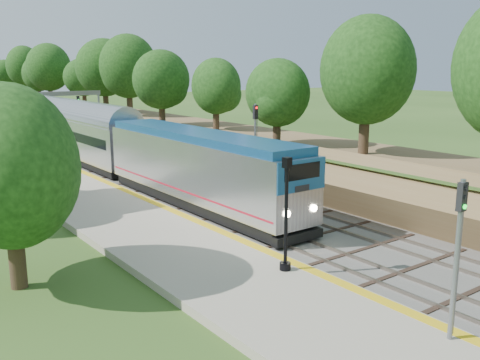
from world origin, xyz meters
TOP-DOWN VIEW (x-y plane):
  - trackbed at (2.00, 60.00)m, footprint 9.50×170.00m
  - platform at (-5.20, 16.00)m, footprint 6.40×68.00m
  - yellow_stripe at (-2.35, 16.00)m, footprint 0.55×68.00m
  - embankment at (10.35, 60.00)m, footprint 10.64×170.00m
  - signal_gantry at (2.47, 54.99)m, footprint 8.40×0.38m
  - trees_behind_platform at (-11.17, 20.67)m, footprint 7.82×53.32m
  - lamppost_far at (-3.22, 10.76)m, footprint 0.49×0.49m
  - signal_platform at (-2.90, 3.12)m, footprint 0.31×0.24m
  - signal_farside at (6.20, 24.89)m, footprint 0.34×0.27m

SIDE VIEW (x-z plane):
  - trackbed at x=2.00m, z-range -0.07..0.21m
  - platform at x=-5.20m, z-range 0.00..0.38m
  - yellow_stripe at x=-2.35m, z-range 0.38..0.39m
  - embankment at x=10.35m, z-range -3.89..7.80m
  - lamppost_far at x=-3.22m, z-range 0.12..5.03m
  - signal_platform at x=-2.90m, z-range 0.98..6.24m
  - signal_farside at x=6.20m, z-range 0.81..7.01m
  - trees_behind_platform at x=-11.17m, z-range 0.93..8.14m
  - signal_gantry at x=2.47m, z-range 1.72..7.92m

